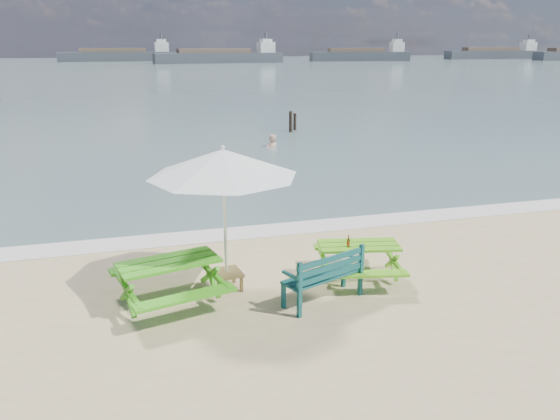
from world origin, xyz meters
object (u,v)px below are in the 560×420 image
object	(u,v)px
patio_umbrella	(223,163)
beer_bottle	(348,243)
park_bench	(323,286)
side_table	(227,280)
picnic_table_left	(170,283)
swimmer	(272,155)
picnic_table_right	(358,262)

from	to	relation	value
patio_umbrella	beer_bottle	xyz separation A→B (m)	(2.21, -0.32, -1.55)
park_bench	patio_umbrella	bearing A→B (deg)	148.71
side_table	beer_bottle	bearing A→B (deg)	-8.13
park_bench	side_table	size ratio (longest dim) A/B	2.65
picnic_table_left	beer_bottle	distance (m)	3.26
side_table	patio_umbrella	distance (m)	2.16
side_table	swimmer	world-z (taller)	swimmer
park_bench	swimmer	xyz separation A→B (m)	(2.86, 14.38, -0.65)
beer_bottle	swimmer	distance (m)	13.99
picnic_table_left	beer_bottle	bearing A→B (deg)	0.30
beer_bottle	swimmer	world-z (taller)	beer_bottle
beer_bottle	swimmer	bearing A→B (deg)	81.11
picnic_table_left	patio_umbrella	world-z (taller)	patio_umbrella
park_bench	beer_bottle	world-z (taller)	beer_bottle
side_table	beer_bottle	distance (m)	2.31
picnic_table_right	beer_bottle	xyz separation A→B (m)	(-0.25, -0.08, 0.44)
picnic_table_right	patio_umbrella	bearing A→B (deg)	174.43
picnic_table_left	swimmer	world-z (taller)	picnic_table_left
picnic_table_left	park_bench	xyz separation A→B (m)	(2.53, -0.58, -0.10)
picnic_table_right	park_bench	bearing A→B (deg)	-144.41
patio_umbrella	picnic_table_right	bearing A→B (deg)	-5.57
picnic_table_left	park_bench	size ratio (longest dim) A/B	1.41
side_table	picnic_table_right	bearing A→B (deg)	-5.57
park_bench	swimmer	bearing A→B (deg)	78.76
park_bench	beer_bottle	size ratio (longest dim) A/B	6.87
picnic_table_right	side_table	world-z (taller)	picnic_table_right
park_bench	beer_bottle	distance (m)	1.05
picnic_table_right	patio_umbrella	xyz separation A→B (m)	(-2.45, 0.24, 1.99)
picnic_table_left	picnic_table_right	size ratio (longest dim) A/B	1.15
picnic_table_right	swimmer	xyz separation A→B (m)	(1.91, 13.70, -0.70)
picnic_table_left	patio_umbrella	xyz separation A→B (m)	(1.02, 0.33, 1.95)
park_bench	patio_umbrella	world-z (taller)	patio_umbrella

